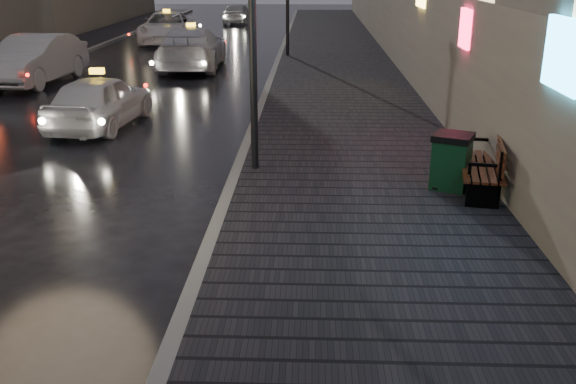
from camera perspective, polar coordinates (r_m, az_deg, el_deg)
name	(u,v)px	position (r m, az deg, el deg)	size (l,w,h in m)	color
ground	(35,348)	(7.58, -21.58, -12.74)	(120.00, 120.00, 0.00)	black
sidewalk	(336,61)	(27.08, 4.30, 11.58)	(4.60, 58.00, 0.15)	black
curb	(278,60)	(27.10, -0.88, 11.64)	(0.20, 58.00, 0.15)	slate
sidewalk_far	(36,59)	(29.46, -21.50, 10.96)	(2.40, 58.00, 0.15)	black
curb_far	(66,59)	(28.98, -19.09, 11.11)	(0.20, 58.00, 0.15)	slate
bench	(486,165)	(11.46, 17.20, 2.34)	(0.99, 2.00, 0.98)	black
trash_bin	(451,161)	(11.51, 14.32, 2.72)	(0.84, 0.84, 0.97)	#0E331A
taxi_near	(100,101)	(16.68, -16.38, 7.79)	(1.57, 3.91, 1.33)	silver
car_left_mid	(35,59)	(23.69, -21.57, 10.90)	(1.70, 4.88, 1.61)	#AAA9B2
taxi_mid	(192,48)	(25.51, -8.53, 12.55)	(2.23, 5.48, 1.59)	white
taxi_far	(167,28)	(34.27, -10.67, 14.17)	(2.54, 5.50, 1.53)	white
car_far	(238,13)	(44.74, -4.48, 15.55)	(1.58, 3.94, 1.34)	#A8A9B1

